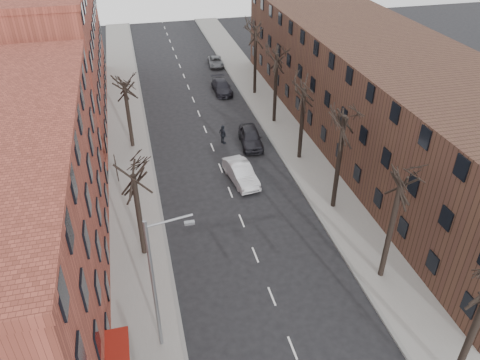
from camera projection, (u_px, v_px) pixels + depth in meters
sidewalk_left at (128, 142)px, 46.89m from camera, size 4.00×90.00×0.15m
sidewalk_right at (280, 125)px, 50.08m from camera, size 4.00×90.00×0.15m
building_left_far at (38, 52)px, 48.80m from camera, size 12.00×28.00×14.00m
building_right at (378, 92)px, 44.91m from camera, size 12.00×50.00×10.00m
tree_right_b at (380, 276)px, 31.37m from camera, size 5.20×5.20×10.80m
tree_right_c at (333, 207)px, 37.87m from camera, size 5.20×5.20×11.60m
tree_right_d at (299, 158)px, 44.36m from camera, size 5.20×5.20×10.00m
tree_right_e at (274, 122)px, 50.85m from camera, size 5.20×5.20×10.80m
tree_right_f at (255, 94)px, 57.35m from camera, size 5.20×5.20×11.60m
tree_left_a at (145, 254)px, 33.21m from camera, size 5.20×5.20×9.50m
tree_left_b at (133, 147)px, 46.20m from camera, size 5.20×5.20×9.50m
streetlight at (156, 281)px, 24.08m from camera, size 2.45×0.22×9.03m
silver_sedan at (241, 173)px, 40.60m from camera, size 2.43×5.21×1.65m
parked_car_near at (251, 137)px, 46.08m from camera, size 2.48×5.15×1.70m
parked_car_mid at (222, 87)px, 57.28m from camera, size 2.05×4.98×1.44m
parked_car_far at (216, 62)px, 65.31m from camera, size 2.22×4.32×1.17m
pedestrian_crossing at (223, 134)px, 46.25m from camera, size 0.88×1.26×1.98m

